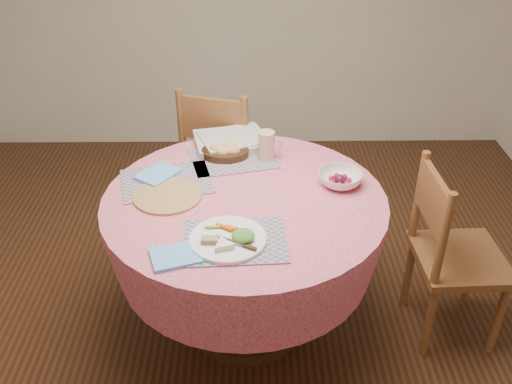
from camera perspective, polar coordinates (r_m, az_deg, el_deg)
ground at (r=2.94m, az=-1.00°, el=-12.96°), size 4.00×4.00×0.00m
dining_table at (r=2.58m, az=-1.11°, el=-4.23°), size 1.24×1.24×0.75m
chair_right at (r=2.76m, az=18.88°, el=-5.68°), size 0.41×0.43×0.90m
chair_back at (r=3.31m, az=-3.38°, el=3.40°), size 0.54×0.53×0.95m
placemat_front at (r=2.21m, az=-2.11°, el=-4.90°), size 0.42×0.32×0.01m
placemat_left at (r=2.61m, az=-8.94°, el=1.06°), size 0.46×0.38×0.01m
placemat_back at (r=2.77m, az=-2.28°, el=3.40°), size 0.46×0.39×0.01m
wicker_trivet at (r=2.50m, az=-8.81°, el=-0.36°), size 0.30×0.30×0.01m
napkin_near at (r=2.15m, az=-8.04°, el=-6.36°), size 0.21×0.19×0.01m
napkin_far at (r=2.65m, az=-9.80°, el=1.75°), size 0.22×0.23×0.01m
dinner_plate at (r=2.20m, az=-2.67°, el=-4.64°), size 0.30×0.30×0.05m
bread_bowl at (r=2.77m, az=-3.10°, el=4.14°), size 0.23×0.23×0.08m
latte_mug at (r=2.74m, az=1.09°, el=4.73°), size 0.12×0.08×0.14m
fruit_bowl at (r=2.57m, az=8.41°, el=1.30°), size 0.25×0.25×0.06m
newspaper_stack at (r=2.88m, az=-2.59°, el=5.18°), size 0.41×0.35×0.04m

